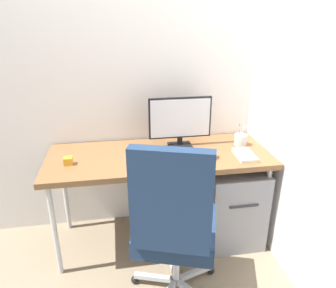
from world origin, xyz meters
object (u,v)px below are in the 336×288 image
at_px(pen_holder, 241,140).
at_px(notebook, 245,155).
at_px(mouse, 214,154).
at_px(desk_clamp_accessory, 68,161).
at_px(monitor, 180,120).
at_px(filing_cabinet, 230,201).
at_px(keyboard, 171,159).
at_px(office_chair, 175,224).

bearing_deg(pen_holder, notebook, -103.41).
xyz_separation_m(mouse, desk_clamp_accessory, (-1.00, 0.05, 0.00)).
xyz_separation_m(mouse, pen_holder, (0.27, 0.18, 0.02)).
distance_m(monitor, pen_holder, 0.50).
bearing_deg(notebook, filing_cabinet, 111.51).
bearing_deg(desk_clamp_accessory, filing_cabinet, 1.31).
height_order(keyboard, desk_clamp_accessory, desk_clamp_accessory).
xyz_separation_m(office_chair, keyboard, (0.06, 0.49, 0.18)).
bearing_deg(monitor, filing_cabinet, -24.38).
height_order(office_chair, notebook, office_chair).
bearing_deg(notebook, pen_holder, 79.70).
distance_m(office_chair, filing_cabinet, 0.84).
xyz_separation_m(keyboard, pen_holder, (0.58, 0.19, 0.03)).
bearing_deg(office_chair, filing_cabinet, 45.81).
bearing_deg(desk_clamp_accessory, monitor, 13.72).
bearing_deg(desk_clamp_accessory, keyboard, -4.79).
bearing_deg(notebook, keyboard, -179.99).
relative_size(filing_cabinet, notebook, 2.81).
relative_size(filing_cabinet, monitor, 1.32).
distance_m(filing_cabinet, monitor, 0.76).
xyz_separation_m(office_chair, filing_cabinet, (0.55, 0.57, -0.26)).
height_order(monitor, desk_clamp_accessory, monitor).
height_order(filing_cabinet, mouse, mouse).
xyz_separation_m(monitor, pen_holder, (0.46, -0.07, -0.16)).
distance_m(office_chair, notebook, 0.77).
xyz_separation_m(filing_cabinet, monitor, (-0.37, 0.17, 0.64)).
xyz_separation_m(monitor, notebook, (0.41, -0.28, -0.19)).
relative_size(office_chair, desk_clamp_accessory, 19.58).
distance_m(monitor, keyboard, 0.34).
height_order(keyboard, pen_holder, pen_holder).
relative_size(office_chair, pen_holder, 6.53).
bearing_deg(desk_clamp_accessory, pen_holder, 5.89).
distance_m(mouse, desk_clamp_accessory, 1.00).
xyz_separation_m(office_chair, mouse, (0.37, 0.49, 0.19)).
bearing_deg(monitor, desk_clamp_accessory, -166.28).
height_order(filing_cabinet, pen_holder, pen_holder).
height_order(office_chair, mouse, office_chair).
height_order(pen_holder, notebook, pen_holder).
xyz_separation_m(pen_holder, desk_clamp_accessory, (-1.27, -0.13, -0.02)).
xyz_separation_m(keyboard, desk_clamp_accessory, (-0.69, 0.06, 0.01)).
bearing_deg(notebook, desk_clamp_accessory, 179.05).
xyz_separation_m(keyboard, mouse, (0.31, 0.01, 0.01)).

